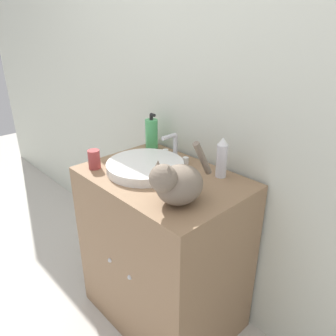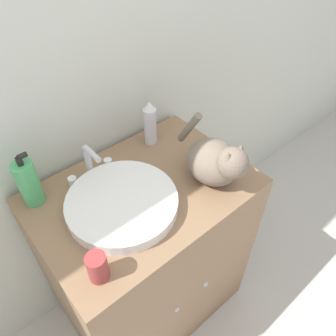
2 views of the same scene
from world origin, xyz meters
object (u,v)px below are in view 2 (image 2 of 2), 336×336
Objects in this scene: cat at (216,161)px; soap_bottle at (29,183)px; spray_bottle at (150,123)px; cup at (98,267)px.

cat is 1.57× the size of soap_bottle.
spray_bottle is at bearing -0.68° from soap_bottle.
soap_bottle is 0.51m from spray_bottle.
cat is at bearing -31.50° from soap_bottle.
spray_bottle reaches higher than cup.
soap_bottle is at bearing 92.74° from cup.
spray_bottle is 0.63m from cup.
cat is at bearing -83.50° from spray_bottle.
spray_bottle is 2.04× the size of cup.
cat is at bearing 6.13° from cup.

